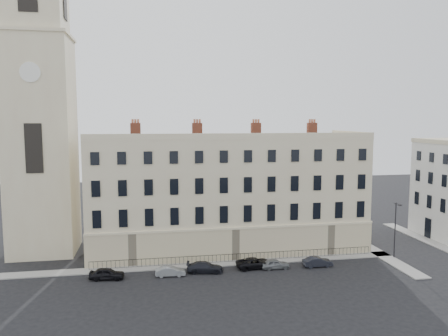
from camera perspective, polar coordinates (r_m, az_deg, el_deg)
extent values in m
plane|color=black|center=(51.57, 9.64, -13.51)|extent=(160.00, 160.00, 0.00)
cube|color=beige|center=(59.39, 0.37, -3.28)|extent=(36.00, 12.00, 15.00)
cube|color=#C1B191|center=(54.81, 1.54, -10.01)|extent=(36.10, 0.18, 4.00)
cube|color=#C1B191|center=(66.18, 16.09, -7.39)|extent=(0.18, 12.10, 4.00)
cube|color=beige|center=(52.85, 1.54, 4.13)|extent=(36.00, 0.35, 0.80)
cube|color=beige|center=(64.28, 16.27, 4.28)|extent=(0.35, 12.00, 0.80)
cube|color=brown|center=(57.61, -11.48, 4.79)|extent=(1.30, 0.70, 2.00)
cube|color=brown|center=(57.97, -3.53, 4.92)|extent=(1.30, 0.70, 2.00)
cube|color=brown|center=(59.43, 4.19, 4.95)|extent=(1.30, 0.70, 2.00)
cube|color=brown|center=(61.89, 11.41, 4.89)|extent=(1.30, 0.70, 2.00)
cube|color=beige|center=(61.14, -22.72, 2.63)|extent=(8.00, 8.00, 28.00)
cylinder|color=white|center=(57.36, -24.01, 11.37)|extent=(2.40, 0.14, 2.40)
cube|color=gray|center=(53.90, -2.53, -12.47)|extent=(48.00, 2.00, 0.12)
cube|color=gray|center=(63.66, 18.39, -9.82)|extent=(2.00, 24.00, 0.12)
cube|color=gray|center=(70.46, 24.85, -8.53)|extent=(2.00, 20.00, 0.12)
cube|color=black|center=(54.61, 1.65, -11.15)|extent=(35.00, 0.04, 0.04)
cube|color=black|center=(54.89, 1.65, -12.05)|extent=(35.00, 0.04, 0.04)
imported|color=black|center=(50.81, -15.05, -13.18)|extent=(3.92, 1.93, 1.29)
imported|color=gray|center=(50.52, -7.01, -13.24)|extent=(3.39, 1.34, 1.10)
imported|color=black|center=(51.28, -2.49, -12.82)|extent=(4.43, 2.39, 1.22)
imported|color=black|center=(52.74, 4.05, -12.28)|extent=(4.57, 2.40, 1.23)
imported|color=slate|center=(52.77, 6.69, -12.34)|extent=(3.36, 1.36, 1.14)
imported|color=#1F212A|center=(54.27, 12.11, -11.89)|extent=(3.54, 1.26, 1.16)
cylinder|color=#27272B|center=(59.43, 21.43, -7.58)|extent=(0.14, 0.14, 7.16)
cylinder|color=#27272B|center=(58.13, 21.77, -4.39)|extent=(0.39, 1.33, 0.09)
cube|color=#27272B|center=(57.56, 21.97, -4.54)|extent=(0.26, 0.47, 0.11)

